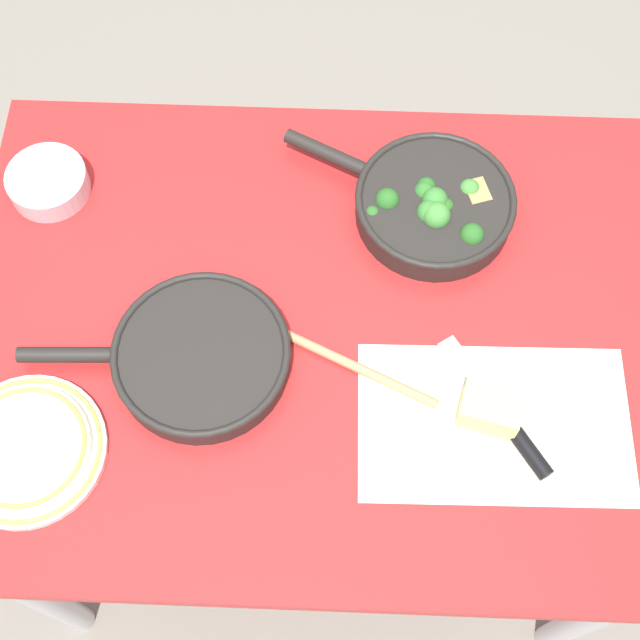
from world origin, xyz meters
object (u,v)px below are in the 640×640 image
object	(u,v)px
skillet_eggs	(199,356)
grater_knife	(510,426)
skillet_broccoli	(433,204)
cheese_block	(490,410)
prep_bowl_steel	(48,182)
dinner_plate_stack	(26,449)
wooden_spoon	(301,341)

from	to	relation	value
skillet_eggs	grater_knife	xyz separation A→B (m)	(0.46, -0.09, -0.01)
skillet_broccoli	cheese_block	bearing A→B (deg)	128.82
cheese_block	prep_bowl_steel	world-z (taller)	cheese_block
grater_knife	cheese_block	bearing A→B (deg)	28.22
grater_knife	dinner_plate_stack	size ratio (longest dim) A/B	0.97
grater_knife	cheese_block	distance (m)	0.04
wooden_spoon	prep_bowl_steel	world-z (taller)	prep_bowl_steel
skillet_eggs	cheese_block	bearing A→B (deg)	168.63
grater_knife	cheese_block	xyz separation A→B (m)	(-0.03, 0.02, 0.02)
dinner_plate_stack	prep_bowl_steel	world-z (taller)	prep_bowl_steel
prep_bowl_steel	grater_knife	bearing A→B (deg)	-27.77
skillet_broccoli	wooden_spoon	distance (m)	0.31
skillet_broccoli	wooden_spoon	xyz separation A→B (m)	(-0.20, -0.24, -0.02)
dinner_plate_stack	prep_bowl_steel	distance (m)	0.45
cheese_block	grater_knife	bearing A→B (deg)	-28.40
skillet_eggs	cheese_block	world-z (taller)	cheese_block
skillet_broccoli	skillet_eggs	size ratio (longest dim) A/B	0.94
skillet_eggs	wooden_spoon	world-z (taller)	skillet_eggs
cheese_block	prep_bowl_steel	bearing A→B (deg)	152.26
grater_knife	skillet_eggs	bearing A→B (deg)	45.87
cheese_block	dinner_plate_stack	distance (m)	0.67
skillet_broccoli	wooden_spoon	size ratio (longest dim) A/B	1.11
wooden_spoon	cheese_block	xyz separation A→B (m)	(0.28, -0.11, 0.02)
skillet_eggs	grater_knife	world-z (taller)	skillet_eggs
skillet_eggs	dinner_plate_stack	xyz separation A→B (m)	(-0.23, -0.15, -0.01)
skillet_broccoli	skillet_eggs	xyz separation A→B (m)	(-0.35, -0.28, -0.01)
grater_knife	prep_bowl_steel	xyz separation A→B (m)	(-0.73, 0.39, 0.01)
dinner_plate_stack	skillet_eggs	bearing A→B (deg)	32.29
skillet_broccoli	dinner_plate_stack	bearing A→B (deg)	62.40
skillet_broccoli	dinner_plate_stack	distance (m)	0.72
prep_bowl_steel	dinner_plate_stack	bearing A→B (deg)	-84.62
wooden_spoon	cheese_block	bearing A→B (deg)	-176.22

